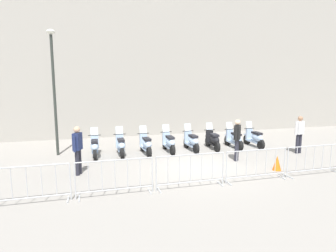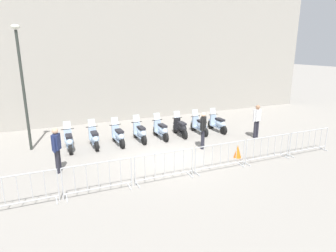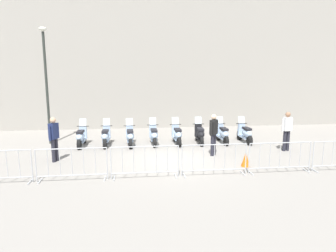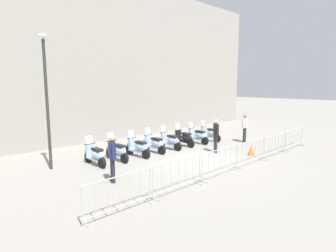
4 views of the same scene
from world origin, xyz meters
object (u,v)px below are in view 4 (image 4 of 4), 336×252
object	(u,v)px
motorcycle_2	(139,148)
barrier_segment_1	(178,176)
barrier_segment_4	(275,145)
traffic_cone	(251,150)
motorcycle_5	(184,138)
motorcycle_6	(198,136)
motorcycle_4	(170,141)
street_lamp	(46,89)
barrier_segment_2	(220,163)
officer_near_row_end	(245,126)
motorcycle_7	(210,134)
officer_by_barriers	(216,134)
motorcycle_3	(155,144)
barrier_segment_3	(251,153)
barrier_segment_5	(294,139)
motorcycle_0	(96,155)
barrier_segment_0	(119,195)
motorcycle_1	(118,151)
officer_mid_plaza	(112,156)

from	to	relation	value
motorcycle_2	barrier_segment_1	xyz separation A→B (m)	(-1.78, -4.44, 0.07)
barrier_segment_4	traffic_cone	xyz separation A→B (m)	(-0.89, 0.80, -0.25)
motorcycle_5	motorcycle_6	xyz separation A→B (m)	(1.13, -0.06, 0.00)
motorcycle_4	street_lamp	world-z (taller)	street_lamp
barrier_segment_2	officer_near_row_end	distance (m)	6.90
motorcycle_7	officer_by_barriers	size ratio (longest dim) A/B	1.00
motorcycle_3	barrier_segment_3	world-z (taller)	motorcycle_3
barrier_segment_4	barrier_segment_5	distance (m)	2.30
motorcycle_3	barrier_segment_4	size ratio (longest dim) A/B	0.78
motorcycle_4	traffic_cone	distance (m)	4.24
motorcycle_0	barrier_segment_0	xyz separation A→B (m)	(-1.82, -4.57, 0.07)
motorcycle_7	barrier_segment_0	bearing A→B (deg)	-155.38
motorcycle_1	motorcycle_4	distance (m)	3.38
barrier_segment_4	traffic_cone	bearing A→B (deg)	138.06
motorcycle_2	barrier_segment_1	distance (m)	4.78
motorcycle_4	barrier_segment_4	distance (m)	5.38
barrier_segment_1	street_lamp	world-z (taller)	street_lamp
motorcycle_5	barrier_segment_5	bearing A→B (deg)	-48.31
motorcycle_4	officer_near_row_end	size ratio (longest dim) A/B	1.00
motorcycle_2	street_lamp	size ratio (longest dim) A/B	0.31
street_lamp	officer_by_barriers	world-z (taller)	street_lamp
officer_mid_plaza	officer_near_row_end	bearing A→B (deg)	2.96
motorcycle_7	barrier_segment_5	world-z (taller)	motorcycle_7
motorcycle_7	barrier_segment_3	bearing A→B (deg)	-122.09
motorcycle_4	traffic_cone	size ratio (longest dim) A/B	3.13
motorcycle_6	barrier_segment_0	distance (m)	9.68
motorcycle_7	barrier_segment_0	size ratio (longest dim) A/B	0.78
motorcycle_0	barrier_segment_2	size ratio (longest dim) A/B	0.78
barrier_segment_3	officer_mid_plaza	bearing A→B (deg)	158.35
barrier_segment_4	officer_mid_plaza	xyz separation A→B (m)	(-7.99, 2.26, 0.45)
motorcycle_2	officer_mid_plaza	distance (m)	3.64
barrier_segment_5	officer_mid_plaza	bearing A→B (deg)	167.59
motorcycle_6	motorcycle_1	bearing A→B (deg)	179.43
barrier_segment_0	traffic_cone	distance (m)	8.35
motorcycle_7	barrier_segment_4	world-z (taller)	motorcycle_7
motorcycle_4	barrier_segment_0	distance (m)	7.78
officer_near_row_end	barrier_segment_5	bearing A→B (deg)	-77.93
street_lamp	traffic_cone	bearing A→B (deg)	-29.61
barrier_segment_4	motorcycle_3	bearing A→B (deg)	131.34
street_lamp	officer_near_row_end	bearing A→B (deg)	-13.88
officer_near_row_end	officer_by_barriers	xyz separation A→B (m)	(-3.39, -0.36, 0.00)
motorcycle_2	officer_by_barriers	distance (m)	4.05
officer_mid_plaza	officer_by_barriers	size ratio (longest dim) A/B	1.00
officer_by_barriers	barrier_segment_3	bearing A→B (deg)	-104.55
barrier_segment_5	officer_by_barriers	world-z (taller)	officer_by_barriers
officer_near_row_end	motorcycle_0	bearing A→B (deg)	168.69
motorcycle_3	barrier_segment_1	world-z (taller)	motorcycle_3
motorcycle_1	barrier_segment_1	distance (m)	4.59
motorcycle_3	traffic_cone	world-z (taller)	motorcycle_3
barrier_segment_0	barrier_segment_1	xyz separation A→B (m)	(2.30, -0.00, 0.00)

